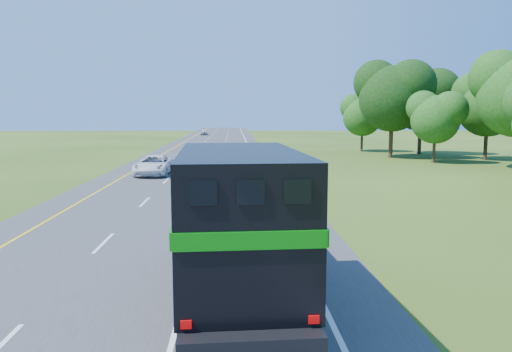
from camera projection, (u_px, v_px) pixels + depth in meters
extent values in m
cube|color=#38383A|center=(201.00, 165.00, 49.01)|extent=(15.00, 260.00, 0.04)
cube|color=yellow|center=(145.00, 165.00, 48.76)|extent=(0.15, 260.00, 0.01)
cube|color=white|center=(257.00, 164.00, 49.26)|extent=(0.15, 260.00, 0.01)
cylinder|color=black|center=(196.00, 242.00, 16.88)|extent=(0.46, 1.27, 1.25)
cylinder|color=black|center=(266.00, 240.00, 17.11)|extent=(0.46, 1.27, 1.25)
cylinder|color=black|center=(191.00, 302.00, 11.48)|extent=(0.46, 1.27, 1.25)
cylinder|color=black|center=(293.00, 299.00, 11.71)|extent=(0.46, 1.27, 1.25)
cylinder|color=black|center=(188.00, 327.00, 10.13)|extent=(0.46, 1.27, 1.25)
cylinder|color=black|center=(304.00, 323.00, 10.36)|extent=(0.46, 1.27, 1.25)
cube|color=black|center=(238.00, 270.00, 13.38)|extent=(3.18, 9.23, 0.32)
cube|color=black|center=(231.00, 202.00, 16.71)|extent=(2.89, 2.19, 2.16)
cube|color=black|center=(230.00, 181.00, 17.67)|extent=(2.50, 0.19, 0.68)
cube|color=black|center=(239.00, 213.00, 12.38)|extent=(3.17, 6.74, 3.13)
cube|color=#067909|center=(251.00, 241.00, 9.08)|extent=(2.84, 0.19, 0.34)
cube|color=#067909|center=(180.00, 208.00, 12.22)|extent=(0.38, 6.59, 0.34)
cube|color=#067909|center=(297.00, 206.00, 12.50)|extent=(0.38, 6.59, 0.34)
cube|color=black|center=(203.00, 193.00, 8.88)|extent=(0.51, 0.07, 0.46)
cube|color=black|center=(251.00, 192.00, 8.96)|extent=(0.51, 0.07, 0.46)
cube|color=black|center=(297.00, 192.00, 9.05)|extent=(0.51, 0.07, 0.46)
cube|color=#B20505|center=(186.00, 325.00, 9.15)|extent=(0.21, 0.06, 0.16)
cube|color=#B20505|center=(314.00, 320.00, 9.38)|extent=(0.21, 0.06, 0.16)
imported|color=silver|center=(154.00, 165.00, 40.53)|extent=(2.81, 5.78, 1.58)
imported|color=#BAB9C1|center=(204.00, 132.00, 116.86)|extent=(1.94, 4.27, 1.42)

